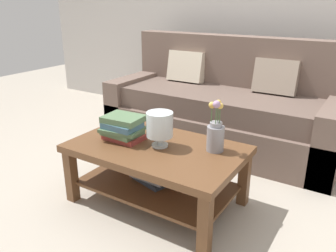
{
  "coord_description": "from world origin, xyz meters",
  "views": [
    {
      "loc": [
        1.22,
        -2.24,
        1.4
      ],
      "look_at": [
        -0.01,
        -0.3,
        0.55
      ],
      "focal_mm": 36.52,
      "sensor_mm": 36.0,
      "label": 1
    }
  ],
  "objects_px": {
    "coffee_table": "(156,162)",
    "glass_hurricane_vase": "(160,125)",
    "flower_pitcher": "(216,134)",
    "book_stack_main": "(123,128)",
    "couch": "(223,109)"
  },
  "relations": [
    {
      "from": "couch",
      "to": "book_stack_main",
      "type": "relative_size",
      "value": 7.32
    },
    {
      "from": "coffee_table",
      "to": "glass_hurricane_vase",
      "type": "height_order",
      "value": "glass_hurricane_vase"
    },
    {
      "from": "coffee_table",
      "to": "flower_pitcher",
      "type": "height_order",
      "value": "flower_pitcher"
    },
    {
      "from": "book_stack_main",
      "to": "coffee_table",
      "type": "bearing_deg",
      "value": 7.68
    },
    {
      "from": "coffee_table",
      "to": "couch",
      "type": "bearing_deg",
      "value": 92.43
    },
    {
      "from": "couch",
      "to": "book_stack_main",
      "type": "xyz_separation_m",
      "value": [
        -0.21,
        -1.31,
        0.17
      ]
    },
    {
      "from": "couch",
      "to": "flower_pitcher",
      "type": "relative_size",
      "value": 6.37
    },
    {
      "from": "couch",
      "to": "coffee_table",
      "type": "distance_m",
      "value": 1.28
    },
    {
      "from": "glass_hurricane_vase",
      "to": "book_stack_main",
      "type": "bearing_deg",
      "value": -171.47
    },
    {
      "from": "couch",
      "to": "book_stack_main",
      "type": "distance_m",
      "value": 1.34
    },
    {
      "from": "coffee_table",
      "to": "book_stack_main",
      "type": "xyz_separation_m",
      "value": [
        -0.26,
        -0.04,
        0.22
      ]
    },
    {
      "from": "book_stack_main",
      "to": "flower_pitcher",
      "type": "bearing_deg",
      "value": 15.68
    },
    {
      "from": "coffee_table",
      "to": "flower_pitcher",
      "type": "relative_size",
      "value": 3.34
    },
    {
      "from": "book_stack_main",
      "to": "couch",
      "type": "bearing_deg",
      "value": 80.94
    },
    {
      "from": "coffee_table",
      "to": "glass_hurricane_vase",
      "type": "relative_size",
      "value": 4.85
    }
  ]
}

